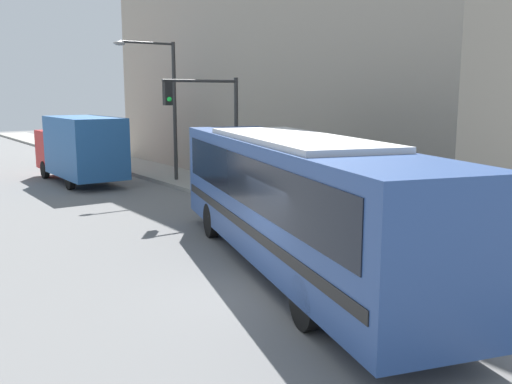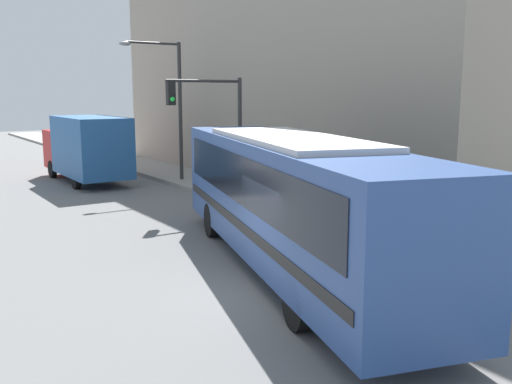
# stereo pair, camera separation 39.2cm
# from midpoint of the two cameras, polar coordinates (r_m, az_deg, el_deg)

# --- Properties ---
(ground_plane) EXTENTS (120.00, 120.00, 0.00)m
(ground_plane) POSITION_cam_midpoint_polar(r_m,az_deg,el_deg) (12.80, 2.33, -10.10)
(ground_plane) COLOR slate
(sidewalk) EXTENTS (3.00, 70.00, 0.18)m
(sidewalk) POSITION_cam_midpoint_polar(r_m,az_deg,el_deg) (32.76, -9.67, 2.25)
(sidewalk) COLOR gray
(sidewalk) RESTS_ON ground_plane
(building_facade) EXTENTS (6.00, 25.89, 12.68)m
(building_facade) POSITION_cam_midpoint_polar(r_m,az_deg,el_deg) (29.55, 3.19, 13.71)
(building_facade) COLOR #9E9384
(building_facade) RESTS_ON ground_plane
(city_bus) EXTENTS (5.92, 12.69, 3.36)m
(city_bus) POSITION_cam_midpoint_polar(r_m,az_deg,el_deg) (13.94, 4.17, -0.17)
(city_bus) COLOR #2D4C8C
(city_bus) RESTS_ON ground_plane
(delivery_truck) EXTENTS (2.46, 7.22, 3.24)m
(delivery_truck) POSITION_cam_midpoint_polar(r_m,az_deg,el_deg) (29.18, -16.25, 4.35)
(delivery_truck) COLOR #265999
(delivery_truck) RESTS_ON ground_plane
(fire_hydrant) EXTENTS (0.22, 0.30, 0.76)m
(fire_hydrant) POSITION_cam_midpoint_polar(r_m,az_deg,el_deg) (19.08, 6.95, -1.71)
(fire_hydrant) COLOR gold
(fire_hydrant) RESTS_ON sidewalk
(traffic_light_pole) EXTENTS (3.28, 0.35, 4.79)m
(traffic_light_pole) POSITION_cam_midpoint_polar(r_m,az_deg,el_deg) (22.42, -3.72, 7.63)
(traffic_light_pole) COLOR #2D2D2D
(traffic_light_pole) RESTS_ON sidewalk
(parking_meter) EXTENTS (0.14, 0.14, 1.26)m
(parking_meter) POSITION_cam_midpoint_polar(r_m,az_deg,el_deg) (22.35, -0.08, 1.30)
(parking_meter) COLOR #2D2D2D
(parking_meter) RESTS_ON sidewalk
(street_lamp) EXTENTS (3.03, 0.28, 6.55)m
(street_lamp) POSITION_cam_midpoint_polar(r_m,az_deg,el_deg) (27.77, -8.06, 9.37)
(street_lamp) COLOR #2D2D2D
(street_lamp) RESTS_ON sidewalk
(pedestrian_near_corner) EXTENTS (0.34, 0.34, 1.63)m
(pedestrian_near_corner) POSITION_cam_midpoint_polar(r_m,az_deg,el_deg) (24.47, 0.93, 1.99)
(pedestrian_near_corner) COLOR slate
(pedestrian_near_corner) RESTS_ON sidewalk
(pedestrian_mid_block) EXTENTS (0.34, 0.34, 1.77)m
(pedestrian_mid_block) POSITION_cam_midpoint_polar(r_m,az_deg,el_deg) (26.37, -1.81, 2.73)
(pedestrian_mid_block) COLOR #47382D
(pedestrian_mid_block) RESTS_ON sidewalk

